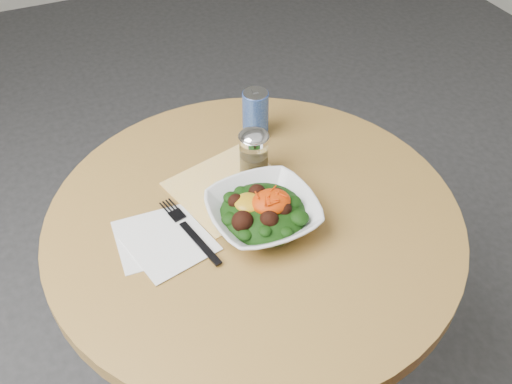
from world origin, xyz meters
TOP-DOWN VIEW (x-y plane):
  - table at (0.00, 0.00)m, footprint 0.90×0.90m
  - cloth_napkin at (-0.02, 0.10)m, footprint 0.29×0.27m
  - paper_napkins at (-0.20, 0.00)m, footprint 0.20×0.20m
  - salad_bowl at (0.01, -0.03)m, footprint 0.23×0.23m
  - fork at (-0.15, 0.01)m, footprint 0.07×0.22m
  - spice_shaker at (0.05, 0.12)m, footprint 0.07×0.07m
  - beverage_can at (0.12, 0.26)m, footprint 0.06×0.06m

SIDE VIEW (x-z plane):
  - table at x=0.00m, z-range 0.18..0.93m
  - cloth_napkin at x=-0.02m, z-range 0.75..0.75m
  - paper_napkins at x=-0.20m, z-range 0.75..0.75m
  - fork at x=-0.15m, z-range 0.75..0.76m
  - salad_bowl at x=0.01m, z-range 0.74..0.82m
  - beverage_can at x=0.12m, z-range 0.75..0.87m
  - spice_shaker at x=0.05m, z-range 0.75..0.87m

